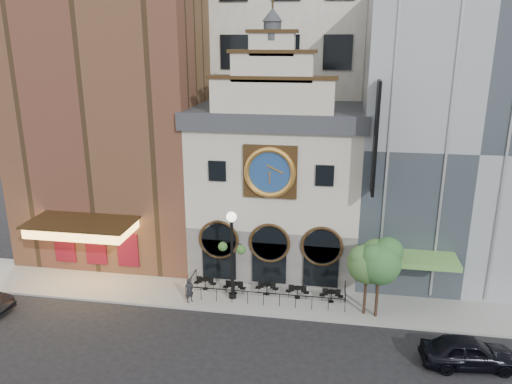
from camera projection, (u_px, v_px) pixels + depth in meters
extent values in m
plane|color=black|center=(261.00, 317.00, 31.84)|extent=(120.00, 120.00, 0.00)
cube|color=gray|center=(266.00, 296.00, 34.18)|extent=(44.00, 5.00, 0.15)
cube|color=#605E5B|center=(277.00, 238.00, 38.75)|extent=(12.00, 8.00, 4.00)
cube|color=beige|center=(278.00, 170.00, 37.13)|extent=(12.00, 8.00, 7.00)
cube|color=#2D3035|center=(278.00, 115.00, 35.93)|extent=(12.60, 8.60, 1.20)
cube|color=#30200E|center=(270.00, 172.00, 33.02)|extent=(3.60, 0.25, 3.60)
cylinder|color=navy|center=(270.00, 172.00, 32.89)|extent=(3.10, 0.12, 3.10)
torus|color=#F4A947|center=(270.00, 173.00, 32.82)|extent=(3.46, 0.36, 3.46)
cylinder|color=#2D3035|center=(272.00, 31.00, 30.86)|extent=(1.10, 1.10, 1.10)
cone|color=#2D3035|center=(273.00, 15.00, 30.58)|extent=(1.30, 1.30, 0.80)
cube|color=brown|center=(119.00, 96.00, 39.59)|extent=(14.00, 12.00, 25.00)
cube|color=#FFBF59|center=(82.00, 228.00, 34.77)|extent=(7.00, 3.40, 0.70)
cube|color=#30200E|center=(81.00, 222.00, 34.64)|extent=(7.40, 3.80, 0.15)
cube|color=maroon|center=(96.00, 248.00, 36.98)|extent=(5.60, 0.15, 2.60)
cube|color=gray|center=(459.00, 137.00, 36.24)|extent=(14.00, 12.00, 20.00)
cube|color=#639E47|center=(422.00, 260.00, 31.90)|extent=(4.50, 2.40, 0.35)
cube|color=black|center=(376.00, 139.00, 30.35)|extent=(0.18, 1.60, 7.00)
cube|color=silver|center=(296.00, 4.00, 44.82)|extent=(20.00, 16.00, 40.00)
cylinder|color=black|center=(205.00, 279.00, 34.84)|extent=(0.68, 0.68, 0.03)
cylinder|color=black|center=(205.00, 284.00, 34.95)|extent=(0.06, 0.06, 0.72)
cylinder|color=black|center=(234.00, 284.00, 34.22)|extent=(0.68, 0.68, 0.03)
cylinder|color=black|center=(234.00, 289.00, 34.33)|extent=(0.06, 0.06, 0.72)
cylinder|color=black|center=(267.00, 284.00, 34.12)|extent=(0.68, 0.68, 0.03)
cylinder|color=black|center=(267.00, 289.00, 34.23)|extent=(0.06, 0.06, 0.72)
cylinder|color=black|center=(297.00, 288.00, 33.63)|extent=(0.68, 0.68, 0.03)
cylinder|color=black|center=(297.00, 293.00, 33.74)|extent=(0.06, 0.06, 0.72)
cylinder|color=black|center=(332.00, 292.00, 33.13)|extent=(0.68, 0.68, 0.03)
cylinder|color=black|center=(331.00, 297.00, 33.24)|extent=(0.06, 0.06, 0.72)
imported|color=black|center=(469.00, 352.00, 26.81)|extent=(5.21, 2.54, 1.71)
imported|color=black|center=(190.00, 290.00, 33.10)|extent=(0.69, 0.73, 1.68)
cylinder|color=black|center=(232.00, 260.00, 33.03)|extent=(0.20, 0.20, 5.62)
cylinder|color=black|center=(233.00, 296.00, 33.80)|extent=(0.49, 0.49, 0.34)
sphere|color=white|center=(231.00, 217.00, 32.13)|extent=(0.67, 0.67, 0.67)
sphere|color=#315923|center=(223.00, 247.00, 33.03)|extent=(0.63, 0.63, 0.63)
sphere|color=#315923|center=(241.00, 250.00, 32.52)|extent=(0.63, 0.63, 0.63)
cylinder|color=#382619|center=(377.00, 296.00, 31.23)|extent=(0.20, 0.20, 2.82)
sphere|color=#255723|center=(379.00, 264.00, 30.58)|extent=(2.62, 2.62, 2.62)
sphere|color=#255723|center=(388.00, 252.00, 30.57)|extent=(1.82, 1.82, 1.82)
sphere|color=#255723|center=(373.00, 257.00, 30.30)|extent=(1.61, 1.61, 1.61)
cylinder|color=#382619|center=(365.00, 294.00, 31.57)|extent=(0.19, 0.19, 2.69)
sphere|color=#335C24|center=(367.00, 264.00, 30.94)|extent=(2.50, 2.50, 2.50)
sphere|color=#335C24|center=(376.00, 253.00, 30.94)|extent=(1.73, 1.73, 1.73)
sphere|color=#335C24|center=(361.00, 258.00, 30.68)|extent=(1.54, 1.54, 1.54)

